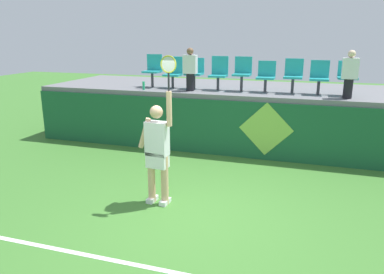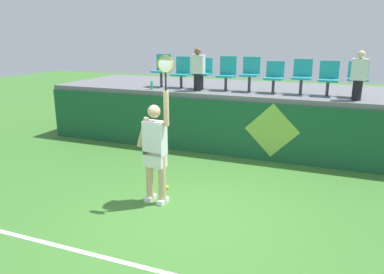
% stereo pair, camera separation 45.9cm
% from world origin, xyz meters
% --- Properties ---
extents(ground_plane, '(40.00, 40.00, 0.00)m').
position_xyz_m(ground_plane, '(0.00, 0.00, 0.00)').
color(ground_plane, '#3D752D').
extents(court_back_wall, '(11.01, 0.20, 1.38)m').
position_xyz_m(court_back_wall, '(0.00, 3.45, 0.69)').
color(court_back_wall, '#195633').
rests_on(court_back_wall, ground_plane).
extents(spectator_platform, '(11.01, 3.14, 0.12)m').
position_xyz_m(spectator_platform, '(0.00, 4.97, 1.44)').
color(spectator_platform, slate).
rests_on(spectator_platform, court_back_wall).
extents(court_baseline_stripe, '(9.91, 0.08, 0.01)m').
position_xyz_m(court_baseline_stripe, '(0.00, -1.41, 0.00)').
color(court_baseline_stripe, white).
rests_on(court_baseline_stripe, ground_plane).
extents(tennis_player, '(0.75, 0.29, 2.58)m').
position_xyz_m(tennis_player, '(-0.73, 0.41, 0.99)').
color(tennis_player, white).
rests_on(tennis_player, ground_plane).
extents(tennis_ball, '(0.07, 0.07, 0.07)m').
position_xyz_m(tennis_ball, '(-0.80, 0.99, 0.03)').
color(tennis_ball, '#D1E533').
rests_on(tennis_ball, ground_plane).
extents(water_bottle, '(0.06, 0.06, 0.22)m').
position_xyz_m(water_bottle, '(-2.47, 3.64, 1.61)').
color(water_bottle, '#26B272').
rests_on(water_bottle, spectator_platform).
extents(stadium_chair_0, '(0.44, 0.42, 0.88)m').
position_xyz_m(stadium_chair_0, '(-2.46, 4.27, 2.00)').
color(stadium_chair_0, '#38383D').
rests_on(stadium_chair_0, spectator_platform).
extents(stadium_chair_1, '(0.44, 0.42, 0.83)m').
position_xyz_m(stadium_chair_1, '(-1.87, 4.27, 1.94)').
color(stadium_chair_1, '#38383D').
rests_on(stadium_chair_1, spectator_platform).
extents(stadium_chair_2, '(0.44, 0.42, 0.81)m').
position_xyz_m(stadium_chair_2, '(-1.27, 4.26, 1.96)').
color(stadium_chair_2, '#38383D').
rests_on(stadium_chair_2, spectator_platform).
extents(stadium_chair_3, '(0.44, 0.42, 0.86)m').
position_xyz_m(stadium_chair_3, '(-0.62, 4.27, 1.96)').
color(stadium_chair_3, '#38383D').
rests_on(stadium_chair_3, spectator_platform).
extents(stadium_chair_4, '(0.44, 0.42, 0.86)m').
position_xyz_m(stadium_chair_4, '(0.00, 4.27, 1.98)').
color(stadium_chair_4, '#38383D').
rests_on(stadium_chair_4, spectator_platform).
extents(stadium_chair_5, '(0.44, 0.42, 0.77)m').
position_xyz_m(stadium_chair_5, '(0.60, 4.26, 1.92)').
color(stadium_chair_5, '#38383D').
rests_on(stadium_chair_5, spectator_platform).
extents(stadium_chair_6, '(0.44, 0.42, 0.83)m').
position_xyz_m(stadium_chair_6, '(1.26, 4.27, 1.96)').
color(stadium_chair_6, '#38383D').
rests_on(stadium_chair_6, spectator_platform).
extents(stadium_chair_7, '(0.44, 0.42, 0.81)m').
position_xyz_m(stadium_chair_7, '(1.86, 4.27, 1.94)').
color(stadium_chair_7, '#38383D').
rests_on(stadium_chair_7, spectator_platform).
extents(stadium_chair_8, '(0.44, 0.42, 0.80)m').
position_xyz_m(stadium_chair_8, '(2.49, 4.26, 1.97)').
color(stadium_chair_8, '#38383D').
rests_on(stadium_chair_8, spectator_platform).
extents(spectator_0, '(0.34, 0.20, 1.08)m').
position_xyz_m(spectator_0, '(-1.27, 3.86, 2.06)').
color(spectator_0, black).
rests_on(spectator_0, spectator_platform).
extents(spectator_1, '(0.34, 0.20, 1.07)m').
position_xyz_m(spectator_1, '(2.49, 3.80, 2.05)').
color(spectator_1, black).
rests_on(spectator_1, spectator_platform).
extents(wall_signage_mount, '(1.27, 0.01, 1.39)m').
position_xyz_m(wall_signage_mount, '(0.77, 3.34, 0.00)').
color(wall_signage_mount, '#195633').
rests_on(wall_signage_mount, ground_plane).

